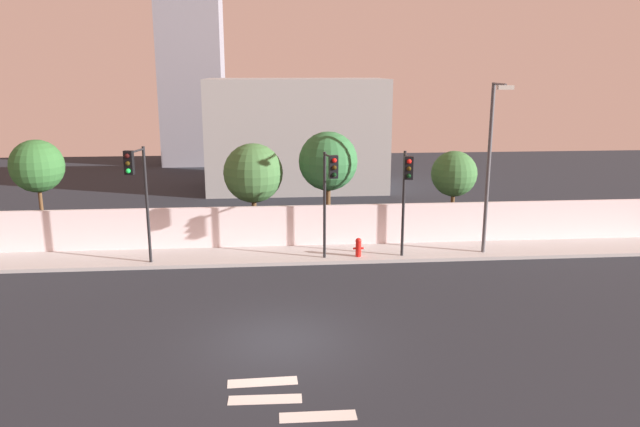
% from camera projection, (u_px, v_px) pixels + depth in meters
% --- Properties ---
extents(ground_plane, '(80.00, 80.00, 0.00)m').
position_uv_depth(ground_plane, '(281.00, 341.00, 18.02)').
color(ground_plane, '#21252C').
extents(sidewalk, '(36.00, 2.40, 0.15)m').
position_uv_depth(sidewalk, '(276.00, 256.00, 25.95)').
color(sidewalk, '#ADADAD').
rests_on(sidewalk, ground).
extents(perimeter_wall, '(36.00, 0.18, 1.80)m').
position_uv_depth(perimeter_wall, '(276.00, 226.00, 26.97)').
color(perimeter_wall, silver).
rests_on(perimeter_wall, sidewalk).
extents(crosswalk_marking, '(3.22, 3.91, 0.01)m').
position_uv_depth(crosswalk_marking, '(272.00, 418.00, 14.02)').
color(crosswalk_marking, silver).
rests_on(crosswalk_marking, ground).
extents(traffic_light_left, '(0.55, 1.54, 4.75)m').
position_uv_depth(traffic_light_left, '(138.00, 182.00, 23.38)').
color(traffic_light_left, black).
rests_on(traffic_light_left, sidewalk).
extents(traffic_light_center, '(0.44, 1.81, 4.45)m').
position_uv_depth(traffic_light_center, '(406.00, 183.00, 24.13)').
color(traffic_light_center, black).
rests_on(traffic_light_center, sidewalk).
extents(traffic_light_right, '(0.49, 1.32, 4.45)m').
position_uv_depth(traffic_light_right, '(329.00, 184.00, 24.14)').
color(traffic_light_right, black).
rests_on(traffic_light_right, sidewalk).
extents(street_lamp_curbside, '(0.61, 1.72, 7.16)m').
position_uv_depth(street_lamp_curbside, '(491.00, 156.00, 25.05)').
color(street_lamp_curbside, '#4C4C51').
rests_on(street_lamp_curbside, sidewalk).
extents(fire_hydrant, '(0.44, 0.26, 0.80)m').
position_uv_depth(fire_hydrant, '(358.00, 246.00, 25.51)').
color(fire_hydrant, red).
rests_on(fire_hydrant, sidewalk).
extents(roadside_tree_leftmost, '(2.35, 2.35, 4.82)m').
position_uv_depth(roadside_tree_leftmost, '(37.00, 166.00, 26.94)').
color(roadside_tree_leftmost, brown).
rests_on(roadside_tree_leftmost, ground).
extents(roadside_tree_midleft, '(2.73, 2.73, 4.56)m').
position_uv_depth(roadside_tree_midleft, '(253.00, 173.00, 27.84)').
color(roadside_tree_midleft, brown).
rests_on(roadside_tree_midleft, ground).
extents(roadside_tree_midright, '(2.73, 2.73, 5.06)m').
position_uv_depth(roadside_tree_midright, '(328.00, 161.00, 28.01)').
color(roadside_tree_midright, brown).
rests_on(roadside_tree_midright, ground).
extents(roadside_tree_rightmost, '(2.16, 2.16, 4.10)m').
position_uv_depth(roadside_tree_rightmost, '(454.00, 174.00, 28.66)').
color(roadside_tree_rightmost, brown).
rests_on(roadside_tree_rightmost, ground).
extents(low_building_distant, '(11.56, 6.00, 7.22)m').
position_uv_depth(low_building_distant, '(296.00, 134.00, 40.07)').
color(low_building_distant, '#949494').
rests_on(low_building_distant, ground).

